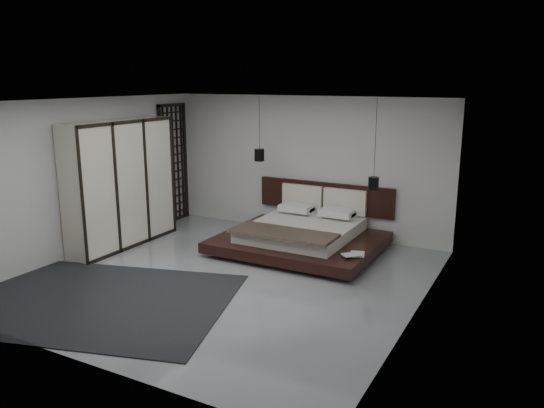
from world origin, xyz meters
The scene contains 14 objects.
floor centered at (0.00, 0.00, 0.00)m, with size 6.00×6.00×0.00m, color #919499.
ceiling centered at (0.00, 0.00, 2.80)m, with size 6.00×6.00×0.00m, color white.
wall_back centered at (0.00, 3.00, 1.40)m, with size 6.00×6.00×0.00m, color silver.
wall_front centered at (0.00, -3.00, 1.40)m, with size 6.00×6.00×0.00m, color silver.
wall_left centered at (-3.00, 0.00, 1.40)m, with size 6.00×6.00×0.00m, color silver.
wall_right centered at (3.00, 0.00, 1.40)m, with size 6.00×6.00×0.00m, color silver.
lattice_screen centered at (-2.95, 2.45, 1.30)m, with size 0.05×0.90×2.60m, color black.
bed centered at (0.46, 1.90, 0.29)m, with size 2.88×2.43×1.09m.
book_lower centered at (1.64, 1.24, 0.28)m, with size 0.23×0.31×0.03m, color #99724C.
book_upper centered at (1.62, 1.21, 0.31)m, with size 0.22×0.30×0.02m, color #99724C.
pendant_left centered at (-0.72, 2.37, 1.65)m, with size 0.20×0.20×1.28m.
pendant_right centered at (1.64, 2.37, 1.29)m, with size 0.19×0.19×1.63m.
wardrobe centered at (-2.70, 0.53, 1.20)m, with size 0.58×2.44×2.39m.
rug centered at (-1.20, -1.70, 0.01)m, with size 3.89×2.78×0.02m, color black.
Camera 1 is at (4.42, -6.78, 3.13)m, focal length 35.00 mm.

